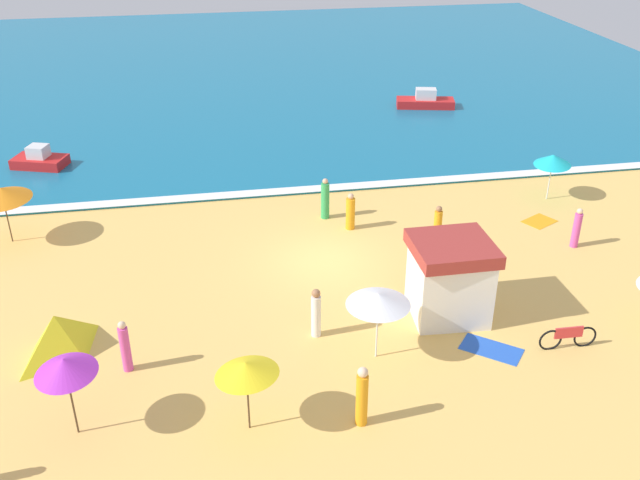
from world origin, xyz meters
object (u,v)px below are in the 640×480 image
Objects in this scene: lifeguard_cabana at (450,278)px; beachgoer_4 at (577,229)px; beachgoer_2 at (350,212)px; parked_bicycle at (568,337)px; beachgoer_5 at (125,347)px; beachgoer_1 at (316,313)px; beachgoer_7 at (362,397)px; small_boat_0 at (425,101)px; beachgoer_3 at (437,229)px; beach_umbrella_5 at (246,369)px; beach_tent at (57,334)px; beach_umbrella_2 at (553,160)px; small_boat_1 at (40,160)px; beach_umbrella_4 at (378,299)px; beach_umbrella_0 at (2,194)px; beach_umbrella_1 at (65,366)px.

beachgoer_4 is at bearing 29.12° from lifeguard_cabana.
beachgoer_4 is (8.06, -2.98, 0.05)m from beachgoer_2.
beachgoer_5 is (-12.91, 1.27, 0.41)m from parked_bicycle.
beachgoer_4 is at bearing 20.30° from beachgoer_1.
small_boat_0 is (9.89, 25.58, -0.42)m from beachgoer_7.
beachgoer_3 is at bearing 106.16° from parked_bicycle.
beachgoer_2 is at bearing 105.24° from lifeguard_cabana.
parked_bicycle is at bearing 10.16° from beach_umbrella_5.
small_boat_0 is (15.98, 22.24, -0.33)m from beachgoer_5.
beach_tent is 7.66m from beachgoer_1.
beachgoer_4 is at bearing 10.68° from beach_tent.
beach_tent is 1.65× the size of beachgoer_4.
beach_umbrella_2 is 16.55m from beachgoer_7.
beach_umbrella_2 reaches higher than beachgoer_1.
parked_bicycle is 1.19× the size of beachgoer_2.
small_boat_1 is (-22.25, 7.58, -1.38)m from beach_umbrella_2.
lifeguard_cabana reaches higher than small_boat_1.
beachgoer_1 is at bearing 138.71° from beach_umbrella_4.
beach_umbrella_0 is at bearing 179.99° from beach_umbrella_2.
beach_umbrella_4 reaches higher than beachgoer_3.
beach_umbrella_1 is 1.50× the size of beachgoer_4.
beach_umbrella_5 is at bearing -8.05° from beach_umbrella_1.
beachgoer_5 reaches higher than small_boat_1.
parked_bicycle is 0.67× the size of small_boat_1.
small_boat_0 is at bearing 63.19° from beach_umbrella_5.
lifeguard_cabana reaches higher than beach_umbrella_1.
beach_umbrella_1 reaches higher than beach_umbrella_4.
beach_umbrella_5 is 0.86× the size of beach_tent.
beachgoer_5 is (-5.61, -0.70, -0.02)m from beachgoer_1.
beach_umbrella_2 is 0.99× the size of beach_umbrella_5.
parked_bicycle is at bearing -39.16° from lifeguard_cabana.
beach_umbrella_1 reaches higher than beach_tent.
beachgoer_5 is (-11.01, -5.32, -0.08)m from beachgoer_3.
lifeguard_cabana reaches higher than beachgoer_7.
beach_umbrella_2 is 13.50m from small_boat_0.
lifeguard_cabana reaches higher than beach_tent.
beachgoer_4 is (-0.97, -4.22, -1.06)m from beach_umbrella_2.
beachgoer_5 is at bearing -173.52° from lifeguard_cabana.
parked_bicycle is (2.94, -2.40, -0.95)m from lifeguard_cabana.
beachgoer_7 is (-2.11, -10.97, 0.17)m from beachgoer_2.
lifeguard_cabana reaches higher than parked_bicycle.
beach_umbrella_4 is 24.59m from small_boat_0.
beach_umbrella_4 is at bearing -97.13° from beachgoer_2.
parked_bicycle is 1.02× the size of beachgoer_7.
beach_umbrella_1 is 1.06× the size of beach_umbrella_5.
beachgoer_4 is at bearing -102.87° from beach_umbrella_2.
lifeguard_cabana is 16.75m from beach_umbrella_0.
beach_umbrella_2 reaches higher than beachgoer_7.
beach_umbrella_4 reaches higher than beach_umbrella_2.
beachgoer_7 reaches higher than beach_tent.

